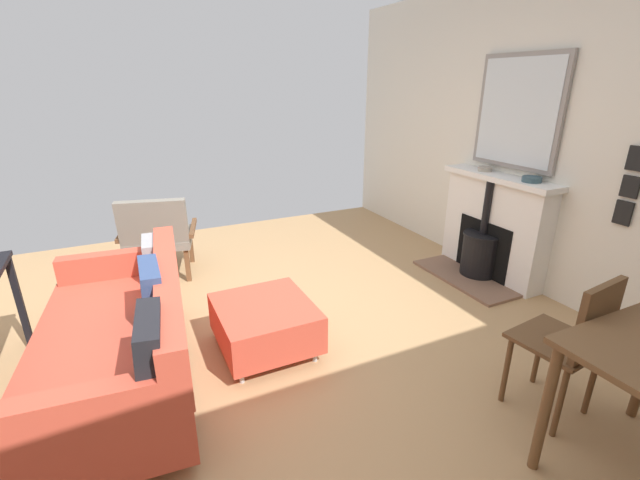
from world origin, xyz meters
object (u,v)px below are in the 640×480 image
Objects in this scene: mantel_bowl_far at (532,179)px; sofa at (123,339)px; fireplace at (490,233)px; armchair_accent at (157,233)px; dining_chair_near_fireplace at (574,338)px; ottoman at (265,322)px; mantel_bowl_near at (485,169)px.

mantel_bowl_far is 3.37m from sofa.
fireplace is 3.28m from sofa.
sofa is 2.19× the size of armchair_accent.
dining_chair_near_fireplace is at bearing 148.60° from sofa.
sofa is 1.62m from armchair_accent.
armchair_accent is (2.93, -1.64, -0.57)m from mantel_bowl_far.
ottoman is 1.68m from armchair_accent.
fireplace reaches higher than sofa.
fireplace is at bearing 155.72° from armchair_accent.
sofa is at bearing 76.86° from armchair_accent.
ottoman is at bearing -1.31° from mantel_bowl_far.
fireplace is 1.43× the size of armchair_accent.
mantel_bowl_near is at bearing -168.97° from ottoman.
fireplace is 1.93m from dining_chair_near_fireplace.
mantel_bowl_near reaches higher than dining_chair_near_fireplace.
armchair_accent is at bearing -103.14° from sofa.
mantel_bowl_far reaches higher than mantel_bowl_near.
dining_chair_near_fireplace is (1.10, 1.79, -0.51)m from mantel_bowl_near.
sofa is at bearing -31.40° from dining_chair_near_fireplace.
dining_chair_near_fireplace reaches higher than armchair_accent.
armchair_accent is (-0.37, -1.57, 0.12)m from sofa.
mantel_bowl_far reaches higher than ottoman.
armchair_accent is at bearing -57.89° from dining_chair_near_fireplace.
armchair_accent is 0.94× the size of dining_chair_near_fireplace.
dining_chair_near_fireplace is at bearing 58.40° from mantel_bowl_near.
fireplace reaches higher than armchair_accent.
mantel_bowl_near is at bearing -98.11° from fireplace.
armchair_accent is (0.53, -1.58, 0.23)m from ottoman.
fireplace is at bearing -85.16° from mantel_bowl_far.
ottoman is at bearing 108.45° from armchair_accent.
dining_chair_near_fireplace is (-1.83, 2.91, 0.06)m from armchair_accent.
mantel_bowl_near is 0.15× the size of dining_chair_near_fireplace.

